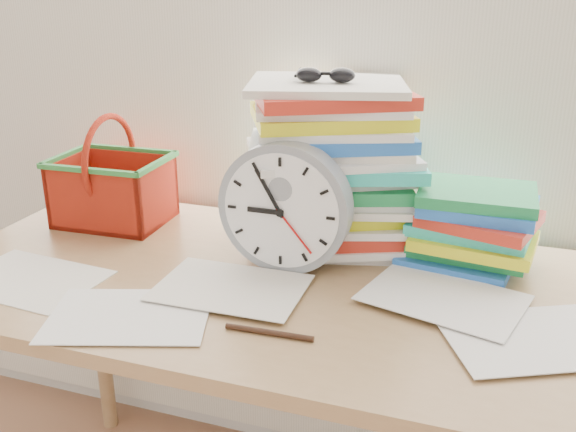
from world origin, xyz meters
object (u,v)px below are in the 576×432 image
at_px(paper_stack, 331,166).
at_px(basket, 111,170).
at_px(desk, 270,311).
at_px(book_stack, 469,228).
at_px(clock, 285,207).

relative_size(paper_stack, basket, 1.40).
height_order(desk, paper_stack, paper_stack).
bearing_deg(book_stack, desk, -151.87).
bearing_deg(clock, paper_stack, 71.41).
relative_size(clock, book_stack, 0.98).
distance_m(desk, basket, 0.54).
height_order(paper_stack, clock, paper_stack).
xyz_separation_m(clock, book_stack, (0.35, 0.14, -0.05)).
bearing_deg(basket, book_stack, -0.79).
xyz_separation_m(book_stack, basket, (-0.84, -0.02, 0.05)).
bearing_deg(paper_stack, desk, -107.71).
xyz_separation_m(desk, clock, (0.01, 0.06, 0.21)).
bearing_deg(basket, desk, -22.86).
height_order(desk, basket, basket).
bearing_deg(basket, clock, -16.35).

